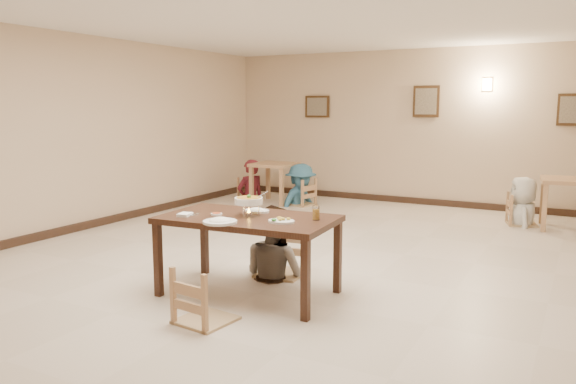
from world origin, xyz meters
The scene contains 29 objects.
floor centered at (0.00, 0.00, 0.00)m, with size 10.00×10.00×0.00m, color beige.
ceiling centered at (0.00, 0.00, 3.00)m, with size 10.00×10.00×0.00m, color white.
wall_back centered at (0.00, 5.00, 1.50)m, with size 10.00×10.00×0.00m, color beige.
wall_left centered at (-4.00, 0.00, 1.50)m, with size 10.00×10.00×0.00m, color beige.
baseboard_back centered at (0.00, 4.97, 0.06)m, with size 8.00×0.06×0.12m, color black.
baseboard_left centered at (-3.97, 0.00, 0.06)m, with size 0.06×10.00×0.12m, color black.
picture_a centered at (-2.20, 4.96, 1.90)m, with size 0.55×0.04×0.45m.
picture_b centered at (0.10, 4.96, 2.00)m, with size 0.50×0.04×0.60m.
picture_c centered at (2.60, 4.96, 1.85)m, with size 0.45×0.04×0.55m.
wall_sconce centered at (1.20, 4.96, 2.30)m, with size 0.16×0.05×0.22m, color #FFD88C.
main_table centered at (-0.07, -1.15, 0.73)m, with size 1.80×1.09×0.81m.
chair_far centered at (-0.11, -0.41, 0.53)m, with size 0.50×0.50×1.07m.
chair_near centered at (-0.01, -1.97, 0.49)m, with size 0.46×0.46×0.98m.
main_diner centered at (-0.14, -0.49, 0.82)m, with size 0.80×0.62×1.64m, color gray.
curry_warmer centered at (-0.09, -1.11, 0.96)m, with size 0.32×0.29×0.26m.
rice_plate_far centered at (-0.12, -0.90, 0.83)m, with size 0.27×0.27×0.06m.
rice_plate_near centered at (-0.13, -1.56, 0.83)m, with size 0.32×0.32×0.07m.
fried_plate centered at (0.37, -1.26, 0.83)m, with size 0.27×0.27×0.06m.
chili_dish centered at (-0.39, -1.25, 0.83)m, with size 0.11×0.11×0.02m.
napkin_cutlery centered at (-0.65, -1.43, 0.83)m, with size 0.17×0.25×0.03m.
drink_glass centered at (0.61, -0.99, 0.88)m, with size 0.07×0.07×0.14m.
bg_table_left centered at (-2.57, 3.77, 0.65)m, with size 0.81×0.81×0.79m.
bg_table_right centered at (2.68, 3.81, 0.66)m, with size 0.88×0.88×0.80m.
bg_chair_ll centered at (-3.15, 3.80, 0.43)m, with size 0.41×0.41×0.87m.
bg_chair_lr centered at (-1.98, 3.77, 0.49)m, with size 0.46×0.46×0.99m.
bg_chair_rl centered at (2.03, 3.84, 0.48)m, with size 0.45×0.45×0.96m.
bg_diner_a centered at (-3.15, 3.80, 0.84)m, with size 0.61×0.40×1.68m, color maroon.
bg_diner_b centered at (-1.98, 3.77, 0.81)m, with size 1.04×0.60×1.62m, color teal.
bg_diner_c centered at (2.03, 3.84, 0.79)m, with size 0.77×0.50×1.57m, color silver.
Camera 1 is at (2.91, -5.85, 1.92)m, focal length 35.00 mm.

